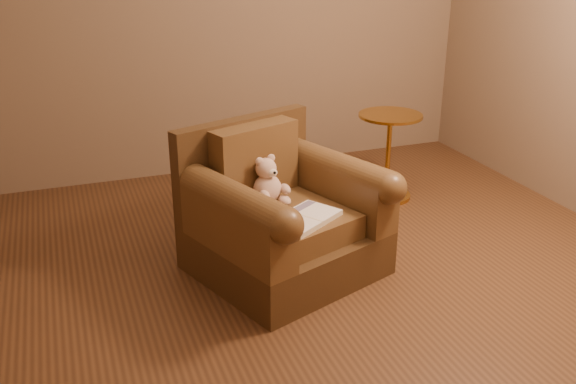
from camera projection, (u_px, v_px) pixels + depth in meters
name	position (u px, v px, depth m)	size (l,w,h in m)	color
floor	(328.00, 278.00, 3.66)	(4.00, 4.00, 0.00)	#52321C
armchair	(281.00, 217.00, 3.66)	(1.17, 1.14, 0.83)	#422C16
teddy_bear	(269.00, 185.00, 3.63)	(0.20, 0.24, 0.28)	#D0A891
guidebook	(305.00, 218.00, 3.42)	(0.46, 0.41, 0.03)	beige
side_table	(388.00, 153.00, 4.65)	(0.45, 0.45, 0.64)	gold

